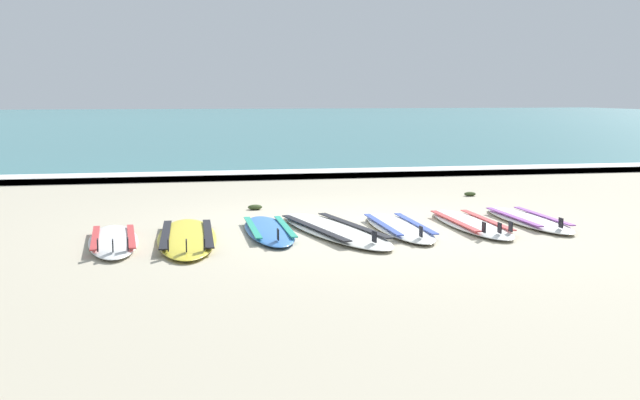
{
  "coord_description": "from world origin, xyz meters",
  "views": [
    {
      "loc": [
        -2.3,
        -8.69,
        1.5
      ],
      "look_at": [
        -0.43,
        0.51,
        0.25
      ],
      "focal_mm": 44.9,
      "sensor_mm": 36.0,
      "label": 1
    }
  ],
  "objects_px": {
    "surfboard_2": "(269,230)",
    "surfboard_3": "(334,230)",
    "surfboard_1": "(187,237)",
    "surfboard_4": "(399,227)",
    "surfboard_6": "(528,219)",
    "surfboard_0": "(113,240)",
    "surfboard_5": "(470,223)"
  },
  "relations": [
    {
      "from": "surfboard_0",
      "to": "surfboard_4",
      "type": "height_order",
      "value": "same"
    },
    {
      "from": "surfboard_4",
      "to": "surfboard_3",
      "type": "bearing_deg",
      "value": -178.93
    },
    {
      "from": "surfboard_5",
      "to": "surfboard_2",
      "type": "bearing_deg",
      "value": 179.72
    },
    {
      "from": "surfboard_5",
      "to": "surfboard_4",
      "type": "bearing_deg",
      "value": -175.06
    },
    {
      "from": "surfboard_3",
      "to": "surfboard_4",
      "type": "relative_size",
      "value": 1.26
    },
    {
      "from": "surfboard_0",
      "to": "surfboard_2",
      "type": "xyz_separation_m",
      "value": [
        1.62,
        0.3,
        -0.0
      ]
    },
    {
      "from": "surfboard_1",
      "to": "surfboard_3",
      "type": "xyz_separation_m",
      "value": [
        1.58,
        0.15,
        -0.0
      ]
    },
    {
      "from": "surfboard_0",
      "to": "surfboard_4",
      "type": "relative_size",
      "value": 0.95
    },
    {
      "from": "surfboard_5",
      "to": "surfboard_3",
      "type": "bearing_deg",
      "value": -176.83
    },
    {
      "from": "surfboard_2",
      "to": "surfboard_5",
      "type": "height_order",
      "value": "same"
    },
    {
      "from": "surfboard_3",
      "to": "surfboard_4",
      "type": "bearing_deg",
      "value": 1.07
    },
    {
      "from": "surfboard_3",
      "to": "surfboard_4",
      "type": "distance_m",
      "value": 0.74
    },
    {
      "from": "surfboard_4",
      "to": "surfboard_0",
      "type": "bearing_deg",
      "value": -176.08
    },
    {
      "from": "surfboard_3",
      "to": "surfboard_5",
      "type": "xyz_separation_m",
      "value": [
        1.61,
        0.09,
        0.0
      ]
    },
    {
      "from": "surfboard_0",
      "to": "surfboard_4",
      "type": "bearing_deg",
      "value": 3.92
    },
    {
      "from": "surfboard_4",
      "to": "surfboard_6",
      "type": "bearing_deg",
      "value": 7.56
    },
    {
      "from": "surfboard_0",
      "to": "surfboard_6",
      "type": "bearing_deg",
      "value": 5.2
    },
    {
      "from": "surfboard_1",
      "to": "surfboard_6",
      "type": "bearing_deg",
      "value": 5.53
    },
    {
      "from": "surfboard_2",
      "to": "surfboard_3",
      "type": "relative_size",
      "value": 0.75
    },
    {
      "from": "surfboard_0",
      "to": "surfboard_3",
      "type": "xyz_separation_m",
      "value": [
        2.31,
        0.2,
        -0.0
      ]
    },
    {
      "from": "surfboard_1",
      "to": "surfboard_3",
      "type": "bearing_deg",
      "value": 5.5
    },
    {
      "from": "surfboard_1",
      "to": "surfboard_3",
      "type": "height_order",
      "value": "same"
    },
    {
      "from": "surfboard_1",
      "to": "surfboard_2",
      "type": "xyz_separation_m",
      "value": [
        0.88,
        0.25,
        -0.0
      ]
    },
    {
      "from": "surfboard_1",
      "to": "surfboard_4",
      "type": "relative_size",
      "value": 1.16
    },
    {
      "from": "surfboard_4",
      "to": "surfboard_5",
      "type": "bearing_deg",
      "value": 4.94
    },
    {
      "from": "surfboard_2",
      "to": "surfboard_4",
      "type": "xyz_separation_m",
      "value": [
        1.44,
        -0.09,
        -0.0
      ]
    },
    {
      "from": "surfboard_0",
      "to": "surfboard_4",
      "type": "distance_m",
      "value": 3.06
    },
    {
      "from": "surfboard_5",
      "to": "surfboard_0",
      "type": "bearing_deg",
      "value": -175.85
    },
    {
      "from": "surfboard_2",
      "to": "surfboard_4",
      "type": "relative_size",
      "value": 0.95
    },
    {
      "from": "surfboard_2",
      "to": "surfboard_6",
      "type": "height_order",
      "value": "same"
    },
    {
      "from": "surfboard_1",
      "to": "surfboard_6",
      "type": "distance_m",
      "value": 3.98
    },
    {
      "from": "surfboard_3",
      "to": "surfboard_2",
      "type": "bearing_deg",
      "value": 171.76
    }
  ]
}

